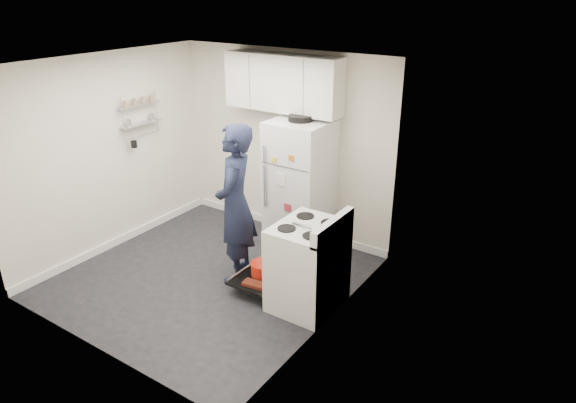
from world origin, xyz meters
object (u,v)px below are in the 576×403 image
Objects in this scene: open_oven_door at (263,273)px; refrigerator at (300,186)px; person at (235,204)px; electric_range at (307,267)px.

open_oven_door is 1.30m from refrigerator.
open_oven_door is at bearing 60.89° from person.
open_oven_door is (-0.59, 0.01, -0.28)m from electric_range.
refrigerator reaches higher than open_oven_door.
refrigerator reaches higher than electric_range.
person is (-0.39, 0.04, 0.75)m from open_oven_door.
refrigerator is (-0.20, 1.09, 0.67)m from open_oven_door.
refrigerator is at bearing 100.14° from open_oven_door.
open_oven_door is 0.85m from person.
open_oven_door is at bearing 179.14° from electric_range.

